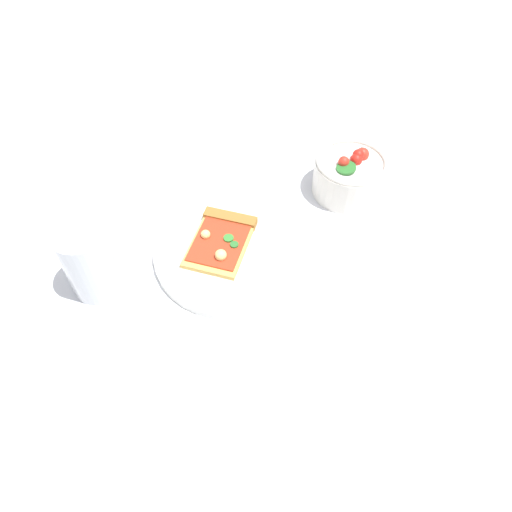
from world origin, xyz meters
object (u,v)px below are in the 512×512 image
salad_bowl (350,175)px  soda_glass (91,262)px  plate (234,250)px  paper_napkin (337,371)px  pizza_slice_main (222,238)px

salad_bowl → soda_glass: bearing=-62.0°
soda_glass → plate: bearing=107.7°
soda_glass → paper_napkin: 0.37m
pizza_slice_main → paper_napkin: (0.21, 0.16, -0.02)m
soda_glass → paper_napkin: soda_glass is taller
soda_glass → paper_napkin: (0.14, 0.34, -0.06)m
plate → pizza_slice_main: pizza_slice_main is taller
plate → soda_glass: (0.06, -0.20, 0.05)m
salad_bowl → soda_glass: soda_glass is taller
pizza_slice_main → soda_glass: (0.08, -0.18, 0.04)m
plate → pizza_slice_main: bearing=-125.5°
salad_bowl → paper_napkin: bearing=-8.8°
pizza_slice_main → soda_glass: bearing=-66.8°
pizza_slice_main → plate: bearing=54.5°
salad_bowl → paper_napkin: (0.34, -0.05, -0.03)m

